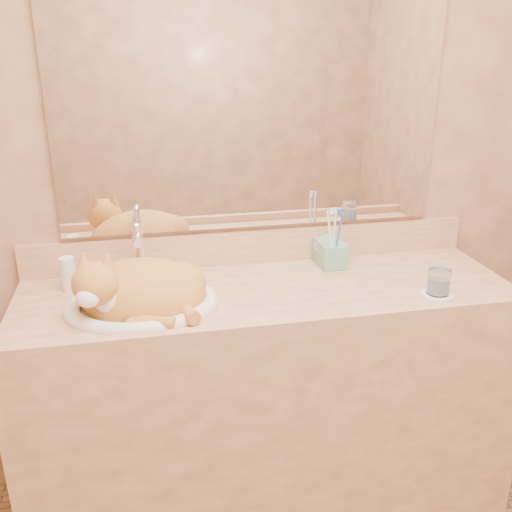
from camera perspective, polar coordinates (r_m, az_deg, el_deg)
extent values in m
cube|color=brown|center=(1.97, -0.37, 10.41)|extent=(2.40, 0.02, 2.50)
cube|color=white|center=(1.93, -0.30, 14.42)|extent=(1.30, 0.02, 0.80)
imported|color=#6AAA95|center=(1.97, 8.16, 1.11)|extent=(0.09, 0.09, 0.20)
imported|color=#6AAA95|center=(1.99, 7.74, -0.16)|extent=(0.11, 0.11, 0.10)
cylinder|color=white|center=(1.88, 17.66, -3.73)|extent=(0.10, 0.10, 0.01)
cylinder|color=silver|center=(1.87, 17.81, -2.46)|extent=(0.07, 0.07, 0.08)
cylinder|color=white|center=(1.91, -18.27, -1.74)|extent=(0.05, 0.05, 0.11)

